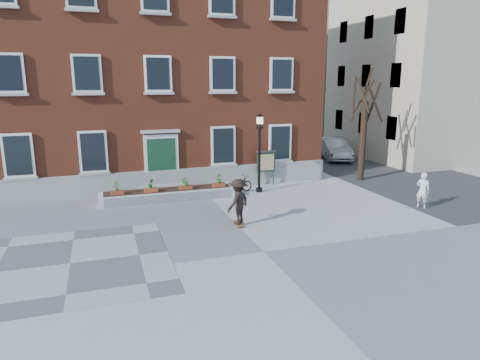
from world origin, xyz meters
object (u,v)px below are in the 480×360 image
object	(u,v)px
bicycle	(238,184)
bystander	(423,190)
lamp_post	(260,142)
parked_car	(335,148)
skateboarder	(238,202)
notice_board	(266,162)

from	to	relation	value
bicycle	bystander	world-z (taller)	bystander
lamp_post	bicycle	bearing A→B (deg)	170.88
bicycle	bystander	xyz separation A→B (m)	(6.90, -5.03, 0.37)
bicycle	bystander	size ratio (longest dim) A/B	1.02
parked_car	lamp_post	size ratio (longest dim) A/B	1.18
bicycle	parked_car	xyz separation A→B (m)	(9.45, 6.76, 0.33)
skateboarder	bicycle	bearing A→B (deg)	72.11
bystander	notice_board	xyz separation A→B (m)	(-4.98, 6.08, 0.46)
bystander	skateboarder	bearing A→B (deg)	57.93
bicycle	notice_board	size ratio (longest dim) A/B	0.87
lamp_post	notice_board	world-z (taller)	lamp_post
lamp_post	skateboarder	xyz separation A→B (m)	(-2.60, -4.55, -1.58)
bystander	notice_board	bearing A→B (deg)	9.40
bicycle	bystander	bearing A→B (deg)	-140.51
parked_car	lamp_post	world-z (taller)	lamp_post
lamp_post	skateboarder	size ratio (longest dim) A/B	2.13
parked_car	bystander	xyz separation A→B (m)	(-2.55, -11.79, 0.04)
parked_car	bystander	size ratio (longest dim) A/B	2.89
parked_car	skateboarder	xyz separation A→B (m)	(-10.97, -11.47, 0.20)
bystander	notice_board	size ratio (longest dim) A/B	0.85
parked_car	skateboarder	size ratio (longest dim) A/B	2.50
parked_car	skateboarder	world-z (taller)	skateboarder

